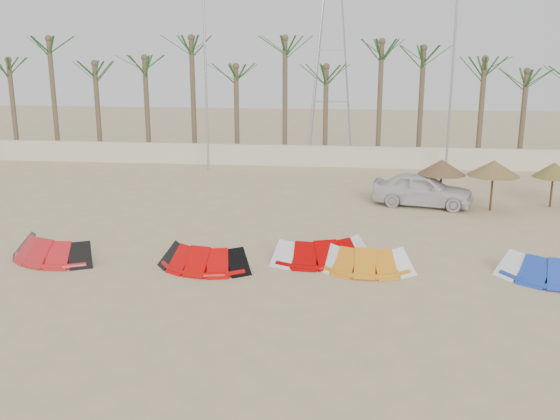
# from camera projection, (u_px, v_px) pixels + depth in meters

# --- Properties ---
(ground) EXTENTS (120.00, 120.00, 0.00)m
(ground) POSITION_uv_depth(u_px,v_px,m) (255.00, 307.00, 17.74)
(ground) COLOR tan
(ground) RESTS_ON ground
(boundary_wall) EXTENTS (60.00, 0.30, 1.30)m
(boundary_wall) POSITION_uv_depth(u_px,v_px,m) (310.00, 156.00, 38.72)
(boundary_wall) COLOR beige
(boundary_wall) RESTS_ON ground
(palm_line) EXTENTS (52.00, 4.00, 7.70)m
(palm_line) POSITION_uv_depth(u_px,v_px,m) (324.00, 60.00, 38.63)
(palm_line) COLOR brown
(palm_line) RESTS_ON ground
(lamp_b) EXTENTS (1.25, 0.14, 11.00)m
(lamp_b) POSITION_uv_depth(u_px,v_px,m) (206.00, 72.00, 36.19)
(lamp_b) COLOR #A5A8AD
(lamp_b) RESTS_ON ground
(lamp_c) EXTENTS (1.25, 0.14, 11.00)m
(lamp_c) POSITION_uv_depth(u_px,v_px,m) (453.00, 74.00, 34.60)
(lamp_c) COLOR #A5A8AD
(lamp_c) RESTS_ON ground
(pylon) EXTENTS (3.00, 3.00, 14.00)m
(pylon) POSITION_uv_depth(u_px,v_px,m) (330.00, 151.00, 44.54)
(pylon) COLOR #A5A8AD
(pylon) RESTS_ON ground
(kite_red_left) EXTENTS (3.63, 2.36, 0.90)m
(kite_red_left) POSITION_uv_depth(u_px,v_px,m) (55.00, 247.00, 21.74)
(kite_red_left) COLOR red
(kite_red_left) RESTS_ON ground
(kite_red_mid) EXTENTS (3.33, 1.98, 0.90)m
(kite_red_mid) POSITION_uv_depth(u_px,v_px,m) (205.00, 255.00, 20.88)
(kite_red_mid) COLOR #C70504
(kite_red_mid) RESTS_ON ground
(kite_red_right) EXTENTS (3.78, 2.45, 0.90)m
(kite_red_right) POSITION_uv_depth(u_px,v_px,m) (323.00, 248.00, 21.62)
(kite_red_right) COLOR #AB0000
(kite_red_right) RESTS_ON ground
(kite_orange) EXTENTS (3.13, 1.63, 0.90)m
(kite_orange) POSITION_uv_depth(u_px,v_px,m) (365.00, 257.00, 20.68)
(kite_orange) COLOR orange
(kite_orange) RESTS_ON ground
(kite_blue) EXTENTS (3.92, 2.27, 0.90)m
(kite_blue) POSITION_uv_depth(u_px,v_px,m) (558.00, 266.00, 19.82)
(kite_blue) COLOR #1C3DB3
(kite_blue) RESTS_ON ground
(parasol_left) EXTENTS (2.19, 2.19, 2.16)m
(parasol_left) POSITION_uv_depth(u_px,v_px,m) (442.00, 167.00, 28.86)
(parasol_left) COLOR #4C331E
(parasol_left) RESTS_ON ground
(parasol_mid) EXTENTS (2.32, 2.32, 2.31)m
(parasol_mid) POSITION_uv_depth(u_px,v_px,m) (494.00, 168.00, 27.77)
(parasol_mid) COLOR #4C331E
(parasol_mid) RESTS_ON ground
(parasol_right) EXTENTS (1.88, 1.88, 2.11)m
(parasol_right) POSITION_uv_depth(u_px,v_px,m) (554.00, 170.00, 28.43)
(parasol_right) COLOR #4C331E
(parasol_right) RESTS_ON ground
(car) EXTENTS (4.88, 2.80, 1.56)m
(car) POSITION_uv_depth(u_px,v_px,m) (422.00, 189.00, 28.92)
(car) COLOR silver
(car) RESTS_ON ground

